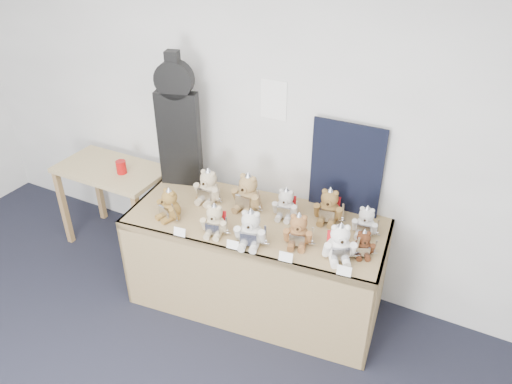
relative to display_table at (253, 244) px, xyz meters
The scene contains 22 objects.
room_shell 1.07m from the display_table, 101.40° to the left, with size 6.00×6.00×6.00m.
display_table is the anchor object (origin of this frame).
side_table 1.51m from the display_table, behind, with size 0.95×0.53×0.79m.
guitar_case 1.10m from the display_table, 160.49° to the left, with size 0.34×0.19×1.09m.
navy_board 0.88m from the display_table, 44.80° to the left, with size 0.53×0.02×0.71m, color black.
red_cup 1.38m from the display_table, behind, with size 0.09×0.09×0.11m, color #AA0B0C.
teddy_front_far_left 0.67m from the display_table, 162.11° to the right, with size 0.22×0.21×0.27m.
teddy_front_left 0.39m from the display_table, 133.15° to the right, with size 0.22×0.20×0.27m.
teddy_front_centre 0.36m from the display_table, 65.40° to the right, with size 0.25×0.22×0.30m.
teddy_front_right 0.47m from the display_table, ahead, with size 0.23×0.21×0.27m.
teddy_front_far_right 0.73m from the display_table, ahead, with size 0.25×0.24×0.30m.
teddy_front_end 0.84m from the display_table, ahead, with size 0.18×0.17×0.21m.
teddy_back_left 0.56m from the display_table, 162.98° to the left, with size 0.24×0.19×0.30m.
teddy_back_centre_left 0.38m from the display_table, 126.91° to the left, with size 0.27×0.22×0.33m.
teddy_back_centre_right 0.38m from the display_table, 53.03° to the left, with size 0.22×0.19×0.26m.
teddy_back_right 0.62m from the display_table, 34.44° to the left, with size 0.24×0.21×0.29m.
teddy_back_end 0.84m from the display_table, 19.99° to the left, with size 0.21×0.17×0.25m.
teddy_back_far_left 0.58m from the display_table, 161.19° to the left, with size 0.18×0.15×0.22m.
entry_card_a 0.56m from the display_table, 138.27° to the right, with size 0.09×0.00×0.06m, color white.
entry_card_b 0.36m from the display_table, 88.48° to the right, with size 0.09×0.00×0.06m, color white.
entry_card_c 0.50m from the display_table, 34.30° to the right, with size 0.09×0.00×0.07m, color white.
entry_card_d 0.82m from the display_table, 15.77° to the right, with size 0.09×0.00×0.07m, color white.
Camera 1 is at (1.57, -0.65, 2.88)m, focal length 35.00 mm.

